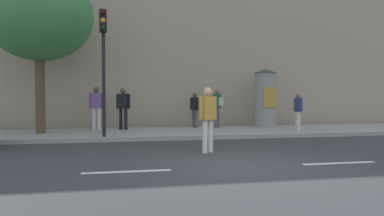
% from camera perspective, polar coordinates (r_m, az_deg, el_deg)
% --- Properties ---
extents(ground_plane, '(80.00, 80.00, 0.00)m').
position_cam_1_polar(ground_plane, '(8.08, 7.38, -9.13)').
color(ground_plane, '#38383A').
extents(sidewalk_curb, '(36.00, 4.00, 0.15)m').
position_cam_1_polar(sidewalk_curb, '(14.81, -1.39, -3.84)').
color(sidewalk_curb, '#9E9B93').
rests_on(sidewalk_curb, ground_plane).
extents(lane_markings, '(25.80, 0.16, 0.01)m').
position_cam_1_polar(lane_markings, '(8.08, 7.38, -9.10)').
color(lane_markings, silver).
rests_on(lane_markings, ground_plane).
extents(building_backdrop, '(36.00, 5.00, 11.96)m').
position_cam_1_polar(building_backdrop, '(20.17, -3.96, 14.54)').
color(building_backdrop, tan).
rests_on(building_backdrop, ground_plane).
extents(traffic_light, '(0.24, 0.45, 4.29)m').
position_cam_1_polar(traffic_light, '(12.85, -13.64, 8.48)').
color(traffic_light, black).
rests_on(traffic_light, sidewalk_curb).
extents(poster_column, '(1.09, 1.09, 2.65)m').
position_cam_1_polar(poster_column, '(17.02, 11.36, 1.65)').
color(poster_column, gray).
rests_on(poster_column, sidewalk_curb).
extents(street_tree, '(3.95, 3.95, 6.08)m').
position_cam_1_polar(street_tree, '(15.18, -22.69, 13.06)').
color(street_tree, brown).
rests_on(street_tree, sidewalk_curb).
extents(pedestrian_tallest, '(0.55, 0.48, 1.78)m').
position_cam_1_polar(pedestrian_tallest, '(9.96, 2.46, -0.89)').
color(pedestrian_tallest, silver).
rests_on(pedestrian_tallest, ground_plane).
extents(pedestrian_in_dark_shirt, '(0.32, 0.58, 1.52)m').
position_cam_1_polar(pedestrian_in_dark_shirt, '(15.44, 16.18, -0.13)').
color(pedestrian_in_dark_shirt, silver).
rests_on(pedestrian_in_dark_shirt, sidewalk_curb).
extents(pedestrian_in_light_jacket, '(0.60, 0.27, 1.78)m').
position_cam_1_polar(pedestrian_in_light_jacket, '(15.83, -14.66, 0.56)').
color(pedestrian_in_light_jacket, silver).
rests_on(pedestrian_in_light_jacket, sidewalk_curb).
extents(pedestrian_near_pole, '(0.57, 0.44, 1.74)m').
position_cam_1_polar(pedestrian_near_pole, '(15.46, -10.66, 0.47)').
color(pedestrian_near_pole, black).
rests_on(pedestrian_near_pole, sidewalk_curb).
extents(pedestrian_in_red_top, '(0.36, 0.63, 1.55)m').
position_cam_1_polar(pedestrian_in_red_top, '(16.25, 0.45, 0.15)').
color(pedestrian_in_red_top, '#4C4C51').
rests_on(pedestrian_in_red_top, sidewalk_curb).
extents(pedestrian_with_bag, '(0.52, 0.55, 1.73)m').
position_cam_1_polar(pedestrian_with_bag, '(16.30, 4.00, 0.60)').
color(pedestrian_with_bag, '#4C4C51').
rests_on(pedestrian_with_bag, sidewalk_curb).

